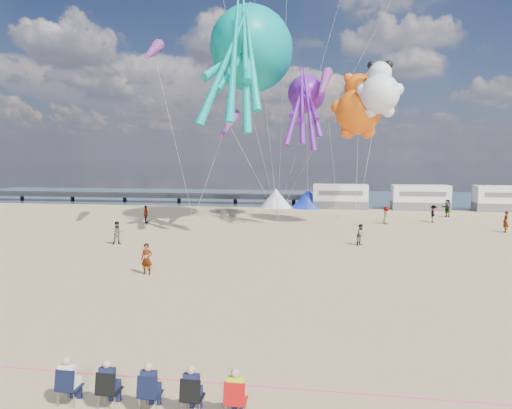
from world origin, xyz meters
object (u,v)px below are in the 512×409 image
(sandbag_d, at_px, (339,218))
(kite_panda, at_px, (380,94))
(kite_octopus_purple, at_px, (306,94))
(windsock_mid, at_px, (324,82))
(motorhome_0, at_px, (340,197))
(windsock_right, at_px, (229,124))
(sandbag_e, at_px, (278,218))
(beachgoer_3, at_px, (146,214))
(sandbag_c, at_px, (356,225))
(sandbag_b, at_px, (309,223))
(spectator_row, at_px, (151,385))
(kite_octopus_teal, at_px, (252,50))
(tent_blue, at_px, (308,198))
(motorhome_2, at_px, (504,199))
(beachgoer_7, at_px, (118,233))
(beachgoer_6, at_px, (386,215))
(beachgoer_2, at_px, (433,214))
(beachgoer_1, at_px, (361,235))
(kite_teddy_orange, at_px, (358,112))
(standing_person, at_px, (147,259))
(tent_white, at_px, (276,198))
(beachgoer_4, at_px, (447,208))
(sandbag_a, at_px, (193,220))
(beachgoer_5, at_px, (506,222))
(windsock_left, at_px, (153,50))
(motorhome_1, at_px, (420,198))

(sandbag_d, height_order, kite_panda, kite_panda)
(kite_octopus_purple, distance_m, windsock_mid, 4.88)
(motorhome_0, xyz_separation_m, windsock_right, (-10.28, -17.63, 7.70))
(kite_octopus_purple, bearing_deg, sandbag_e, 157.18)
(beachgoer_3, xyz_separation_m, sandbag_c, (19.91, 0.94, -0.76))
(sandbag_b, bearing_deg, kite_panda, -26.40)
(spectator_row, bearing_deg, kite_octopus_teal, 94.41)
(tent_blue, xyz_separation_m, sandbag_b, (0.58, -13.54, -1.09))
(sandbag_d, bearing_deg, sandbag_e, -170.98)
(motorhome_2, xyz_separation_m, spectator_row, (-25.27, -46.55, -0.85))
(beachgoer_3, xyz_separation_m, kite_octopus_purple, (15.09, 4.31, 11.66))
(spectator_row, distance_m, beachgoer_7, 23.15)
(beachgoer_6, bearing_deg, sandbag_e, 77.82)
(beachgoer_2, bearing_deg, tent_blue, 68.68)
(beachgoer_1, bearing_deg, spectator_row, -162.68)
(motorhome_0, bearing_deg, motorhome_2, 0.00)
(sandbag_e, distance_m, kite_teddy_orange, 13.46)
(spectator_row, height_order, standing_person, standing_person)
(beachgoer_2, xyz_separation_m, sandbag_b, (-12.01, -2.70, -0.74))
(kite_octopus_teal, bearing_deg, tent_white, 96.85)
(sandbag_c, bearing_deg, sandbag_d, 105.72)
(standing_person, relative_size, kite_panda, 0.30)
(beachgoer_2, relative_size, sandbag_e, 3.39)
(tent_blue, bearing_deg, beachgoer_4, -23.15)
(tent_white, xyz_separation_m, sandbag_a, (-6.77, -13.65, -1.09))
(beachgoer_5, bearing_deg, beachgoer_4, -164.94)
(beachgoer_4, relative_size, beachgoer_7, 1.10)
(kite_octopus_teal, bearing_deg, sandbag_d, 40.14)
(beachgoer_3, bearing_deg, sandbag_a, -88.13)
(motorhome_0, height_order, motorhome_2, same)
(spectator_row, bearing_deg, motorhome_0, 82.33)
(beachgoer_1, bearing_deg, beachgoer_3, 101.75)
(sandbag_d, bearing_deg, tent_white, 128.28)
(beachgoer_5, height_order, sandbag_a, beachgoer_5)
(standing_person, bearing_deg, beachgoer_5, 35.10)
(tent_white, bearing_deg, windsock_mid, -69.50)
(motorhome_0, relative_size, sandbag_e, 13.20)
(beachgoer_5, relative_size, beachgoer_7, 1.07)
(sandbag_b, relative_size, windsock_left, 0.07)
(spectator_row, relative_size, sandbag_b, 12.20)
(motorhome_2, xyz_separation_m, sandbag_b, (-22.42, -13.54, -1.39))
(tent_blue, distance_m, sandbag_d, 10.28)
(beachgoer_4, bearing_deg, motorhome_0, -139.20)
(tent_blue, xyz_separation_m, windsock_right, (-6.28, -17.63, 8.00))
(windsock_right, bearing_deg, windsock_mid, 18.96)
(motorhome_0, height_order, beachgoer_1, motorhome_0)
(standing_person, bearing_deg, beachgoer_4, 50.13)
(motorhome_1, relative_size, beachgoer_2, 3.89)
(motorhome_0, distance_m, kite_octopus_teal, 22.37)
(sandbag_e, relative_size, windsock_right, 0.11)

